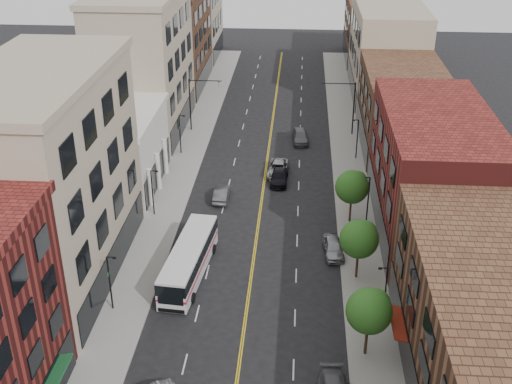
% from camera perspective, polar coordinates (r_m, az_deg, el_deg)
% --- Properties ---
extents(sidewalk_left, '(4.00, 110.00, 0.15)m').
position_cam_1_polar(sidewalk_left, '(77.31, -6.59, 1.94)').
color(sidewalk_left, gray).
rests_on(sidewalk_left, ground).
extents(sidewalk_right, '(4.00, 110.00, 0.15)m').
position_cam_1_polar(sidewalk_right, '(76.31, 8.35, 1.47)').
color(sidewalk_right, gray).
rests_on(sidewalk_right, ground).
extents(bldg_l_tanoffice, '(10.00, 22.00, 18.00)m').
position_cam_1_polar(bldg_l_tanoffice, '(56.37, -18.01, 0.78)').
color(bldg_l_tanoffice, tan).
rests_on(bldg_l_tanoffice, ground).
extents(bldg_l_white, '(10.00, 14.00, 8.00)m').
position_cam_1_polar(bldg_l_white, '(73.79, -12.65, 3.51)').
color(bldg_l_white, silver).
rests_on(bldg_l_white, ground).
extents(bldg_l_far_a, '(10.00, 20.00, 18.00)m').
position_cam_1_polar(bldg_l_far_a, '(87.58, -9.99, 10.99)').
color(bldg_l_far_a, tan).
rests_on(bldg_l_far_a, ground).
extents(bldg_l_far_b, '(10.00, 20.00, 15.00)m').
position_cam_1_polar(bldg_l_far_b, '(106.82, -7.45, 13.24)').
color(bldg_l_far_b, '#553322').
rests_on(bldg_l_far_b, ground).
extents(bldg_l_far_c, '(10.00, 16.00, 20.00)m').
position_cam_1_polar(bldg_l_far_c, '(123.59, -5.90, 16.40)').
color(bldg_l_far_c, tan).
rests_on(bldg_l_far_c, ground).
extents(bldg_r_near, '(10.00, 26.00, 10.00)m').
position_cam_1_polar(bldg_r_near, '(45.60, 20.44, -12.44)').
color(bldg_r_near, '#553322').
rests_on(bldg_r_near, ground).
extents(bldg_r_mid, '(10.00, 22.00, 12.00)m').
position_cam_1_polar(bldg_r_mid, '(64.94, 15.44, 1.76)').
color(bldg_r_mid, '#5C1A18').
rests_on(bldg_r_mid, ground).
extents(bldg_r_far_a, '(10.00, 20.00, 10.00)m').
position_cam_1_polar(bldg_r_far_a, '(84.47, 12.95, 7.25)').
color(bldg_r_far_a, '#553322').
rests_on(bldg_r_far_a, ground).
extents(bldg_r_far_b, '(10.00, 22.00, 14.00)m').
position_cam_1_polar(bldg_r_far_b, '(103.79, 11.54, 12.24)').
color(bldg_r_far_b, tan).
rests_on(bldg_r_far_b, ground).
extents(bldg_r_far_c, '(10.00, 18.00, 11.00)m').
position_cam_1_polar(bldg_r_far_c, '(123.45, 10.45, 13.95)').
color(bldg_r_far_c, '#553322').
rests_on(bldg_r_far_c, ground).
extents(tree_r_1, '(3.40, 3.40, 5.59)m').
position_cam_1_polar(tree_r_1, '(47.71, 10.12, -10.26)').
color(tree_r_1, black).
rests_on(tree_r_1, sidewalk_right).
extents(tree_r_2, '(3.40, 3.40, 5.59)m').
position_cam_1_polar(tree_r_2, '(55.96, 9.25, -4.04)').
color(tree_r_2, black).
rests_on(tree_r_2, sidewalk_right).
extents(tree_r_3, '(3.40, 3.40, 5.59)m').
position_cam_1_polar(tree_r_3, '(64.70, 8.61, 0.54)').
color(tree_r_3, black).
rests_on(tree_r_3, sidewalk_right).
extents(lamp_l_1, '(0.81, 0.55, 5.05)m').
position_cam_1_polar(lamp_l_1, '(53.33, -12.85, -7.62)').
color(lamp_l_1, black).
rests_on(lamp_l_1, sidewalk_left).
extents(lamp_l_2, '(0.81, 0.55, 5.05)m').
position_cam_1_polar(lamp_l_2, '(66.59, -9.16, 0.18)').
color(lamp_l_2, black).
rests_on(lamp_l_2, sidewalk_left).
extents(lamp_l_3, '(0.81, 0.55, 5.05)m').
position_cam_1_polar(lamp_l_3, '(80.84, -6.75, 5.32)').
color(lamp_l_3, black).
rests_on(lamp_l_3, sidewalk_left).
extents(lamp_r_1, '(0.81, 0.55, 5.05)m').
position_cam_1_polar(lamp_r_1, '(51.73, 11.38, -8.66)').
color(lamp_r_1, black).
rests_on(lamp_r_1, sidewalk_right).
extents(lamp_r_2, '(0.81, 0.55, 5.05)m').
position_cam_1_polar(lamp_r_2, '(65.31, 9.91, -0.44)').
color(lamp_r_2, black).
rests_on(lamp_r_2, sidewalk_right).
extents(lamp_r_3, '(0.81, 0.55, 5.05)m').
position_cam_1_polar(lamp_r_3, '(79.79, 8.97, 4.87)').
color(lamp_r_3, black).
rests_on(lamp_r_3, sidewalk_right).
extents(signal_mast_left, '(4.49, 0.18, 7.20)m').
position_cam_1_polar(signal_mast_left, '(87.53, -5.43, 8.28)').
color(signal_mast_left, black).
rests_on(signal_mast_left, sidewalk_left).
extents(signal_mast_right, '(4.49, 0.18, 7.20)m').
position_cam_1_polar(signal_mast_right, '(86.62, 8.23, 7.92)').
color(signal_mast_right, black).
rests_on(signal_mast_right, sidewalk_right).
extents(city_bus, '(3.66, 11.84, 3.00)m').
position_cam_1_polar(city_bus, '(57.15, -5.97, -5.91)').
color(city_bus, silver).
rests_on(city_bus, ground).
extents(car_parked_far, '(2.16, 4.52, 1.49)m').
position_cam_1_polar(car_parked_far, '(60.73, 6.89, -4.91)').
color(car_parked_far, gray).
rests_on(car_parked_far, ground).
extents(car_lane_behind, '(1.58, 4.36, 1.43)m').
position_cam_1_polar(car_lane_behind, '(69.99, -3.06, -0.16)').
color(car_lane_behind, '#454449').
rests_on(car_lane_behind, ground).
extents(car_lane_a, '(2.04, 4.82, 1.39)m').
position_cam_1_polar(car_lane_a, '(73.79, 2.08, 1.36)').
color(car_lane_a, black).
rests_on(car_lane_a, ground).
extents(car_lane_b, '(2.64, 5.25, 1.43)m').
position_cam_1_polar(car_lane_b, '(75.76, 1.97, 2.09)').
color(car_lane_b, '#A0A2A8').
rests_on(car_lane_b, ground).
extents(car_lane_c, '(2.33, 5.00, 1.66)m').
position_cam_1_polar(car_lane_c, '(84.92, 3.96, 4.98)').
color(car_lane_c, '#56565B').
rests_on(car_lane_c, ground).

